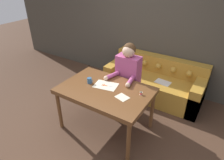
% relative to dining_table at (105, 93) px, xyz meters
% --- Properties ---
extents(ground_plane, '(16.00, 16.00, 0.00)m').
position_rel_dining_table_xyz_m(ground_plane, '(-0.11, -0.08, -0.70)').
color(ground_plane, '#4C3323').
extents(wall_back, '(8.00, 0.06, 2.60)m').
position_rel_dining_table_xyz_m(wall_back, '(-0.11, 1.81, 0.60)').
color(wall_back, '#474238').
rests_on(wall_back, ground_plane).
extents(dining_table, '(1.41, 0.94, 0.77)m').
position_rel_dining_table_xyz_m(dining_table, '(0.00, 0.00, 0.00)').
color(dining_table, brown).
rests_on(dining_table, ground_plane).
extents(couch, '(1.96, 0.84, 0.79)m').
position_rel_dining_table_xyz_m(couch, '(0.30, 1.39, -0.41)').
color(couch, '#B7842D').
rests_on(couch, ground_plane).
extents(person, '(0.49, 0.57, 1.34)m').
position_rel_dining_table_xyz_m(person, '(0.06, 0.61, -0.01)').
color(person, '#33281E').
rests_on(person, ground_plane).
extents(pattern_paper_main, '(0.41, 0.32, 0.00)m').
position_rel_dining_table_xyz_m(pattern_paper_main, '(-0.05, 0.09, 0.07)').
color(pattern_paper_main, beige).
rests_on(pattern_paper_main, dining_table).
extents(pattern_paper_offcut, '(0.22, 0.19, 0.00)m').
position_rel_dining_table_xyz_m(pattern_paper_offcut, '(0.34, -0.06, 0.07)').
color(pattern_paper_offcut, beige).
rests_on(pattern_paper_offcut, dining_table).
extents(scissors, '(0.23, 0.10, 0.01)m').
position_rel_dining_table_xyz_m(scissors, '(-0.04, 0.08, 0.08)').
color(scissors, silver).
rests_on(scissors, dining_table).
extents(mug, '(0.11, 0.08, 0.09)m').
position_rel_dining_table_xyz_m(mug, '(-0.32, 0.01, 0.12)').
color(mug, '#335B84').
rests_on(mug, dining_table).
extents(thread_spool, '(0.04, 0.04, 0.05)m').
position_rel_dining_table_xyz_m(thread_spool, '(0.53, 0.15, 0.10)').
color(thread_spool, red).
rests_on(thread_spool, dining_table).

